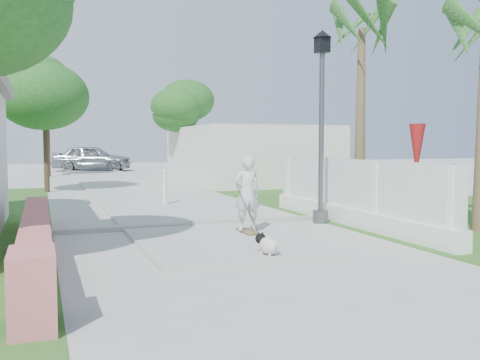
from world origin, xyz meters
name	(u,v)px	position (x,y,z in m)	size (l,w,h in m)	color
ground	(331,301)	(0.00, 0.00, 0.00)	(90.00, 90.00, 0.00)	#B7B7B2
path_strip	(114,182)	(0.00, 20.00, 0.03)	(3.20, 36.00, 0.06)	#B7B7B2
curb	(195,224)	(0.00, 6.00, 0.05)	(6.50, 0.25, 0.10)	#999993
grass_right	(399,204)	(7.00, 8.00, 0.01)	(8.00, 20.00, 0.01)	#2A5D1D
pink_wall	(36,241)	(-3.30, 3.55, 0.31)	(0.45, 8.20, 0.80)	#BC6064
lattice_fence	(351,201)	(3.40, 5.00, 0.54)	(0.35, 7.00, 1.50)	white
building_right	(249,155)	(6.00, 18.00, 1.30)	(6.00, 8.00, 2.60)	silver
street_lamp	(321,119)	(2.90, 5.50, 2.43)	(0.44, 0.44, 4.44)	#59595E
bollard	(165,187)	(0.20, 10.00, 0.58)	(0.14, 0.14, 1.09)	white
patio_umbrella	(417,151)	(4.80, 4.50, 1.69)	(0.36, 0.36, 2.30)	#59595E
tree_path_left	(45,91)	(-2.98, 15.98, 3.82)	(3.40, 3.40, 5.23)	#4C3826
tree_path_right	(181,109)	(3.22, 19.98, 3.49)	(3.00, 3.00, 4.79)	#4C3826
tree_path_far	(48,107)	(-2.78, 25.98, 3.82)	(3.20, 3.20, 5.17)	#4C3826
palm_far	(362,41)	(4.60, 6.50, 4.48)	(1.80, 1.80, 5.30)	brown
skateboarder	(248,201)	(0.51, 4.04, 0.75)	(0.74, 2.34, 1.61)	olive
dog	(267,245)	(0.22, 2.44, 0.22)	(0.37, 0.58, 0.41)	silver
parked_car	(92,158)	(-0.01, 31.11, 0.86)	(2.03, 5.05, 1.72)	#9C9FA4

